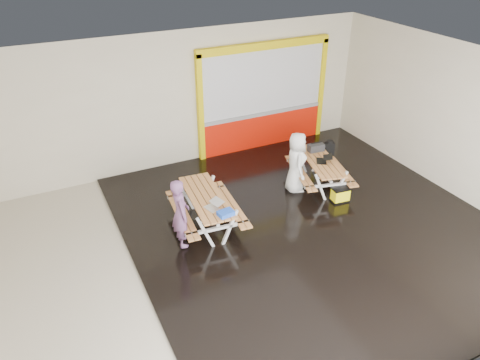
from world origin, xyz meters
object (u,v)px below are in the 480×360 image
toolbox (316,148)px  fluke_bag (340,195)px  picnic_table_left (206,204)px  blue_pouch (226,213)px  laptop_right (324,160)px  picnic_table_right (320,166)px  laptop_left (214,206)px  person_right (296,163)px  dark_case (298,180)px  backpack (329,148)px  person_left (180,213)px

toolbox → fluke_bag: size_ratio=0.97×
picnic_table_left → blue_pouch: bearing=-84.4°
picnic_table_left → laptop_right: size_ratio=4.28×
picnic_table_right → blue_pouch: blue_pouch is taller
picnic_table_right → fluke_bag: (0.00, -0.85, -0.34)m
picnic_table_right → laptop_left: bearing=-164.9°
picnic_table_left → person_right: size_ratio=1.36×
toolbox → picnic_table_left: bearing=-165.5°
dark_case → toolbox: bearing=18.5°
picnic_table_right → backpack: size_ratio=4.98×
picnic_table_left → fluke_bag: picnic_table_left is taller
person_left → person_right: size_ratio=0.97×
backpack → dark_case: backpack is taller
blue_pouch → dark_case: (2.64, 1.47, -0.70)m
laptop_left → backpack: (3.81, 1.41, -0.16)m
laptop_right → fluke_bag: (-0.01, -0.76, -0.56)m
person_left → laptop_right: bearing=-72.8°
backpack → fluke_bag: (-0.64, -1.41, -0.45)m
toolbox → person_right: bearing=-154.5°
laptop_right → backpack: bearing=45.8°
person_left → person_right: bearing=-67.8°
picnic_table_left → laptop_left: bearing=-93.4°
person_left → laptop_left: 0.68m
dark_case → person_left: bearing=-162.7°
blue_pouch → dark_case: blue_pouch is taller
picnic_table_right → blue_pouch: bearing=-158.6°
picnic_table_right → fluke_bag: size_ratio=4.80×
fluke_bag → toolbox: bearing=82.9°
backpack → dark_case: 1.22m
picnic_table_right → laptop_left: size_ratio=5.28×
person_right → backpack: 1.38m
dark_case → laptop_right: bearing=-40.5°
blue_pouch → fluke_bag: bearing=6.5°
fluke_bag → person_right: bearing=124.9°
person_left → fluke_bag: 3.89m
backpack → dark_case: bearing=-164.9°
picnic_table_right → person_right: bearing=172.8°
backpack → fluke_bag: 1.61m
blue_pouch → backpack: backpack is taller
picnic_table_left → fluke_bag: size_ratio=4.79×
picnic_table_left → toolbox: toolbox is taller
person_right → blue_pouch: size_ratio=4.91×
backpack → dark_case: (-1.06, -0.29, -0.54)m
fluke_bag → laptop_right: bearing=89.3°
picnic_table_right → person_right: size_ratio=1.36×
picnic_table_left → person_left: person_left is taller
person_left → dark_case: (3.42, 1.06, -0.69)m
laptop_left → laptop_right: laptop_left is taller
picnic_table_left → dark_case: size_ratio=5.12×
toolbox → fluke_bag: (-0.16, -1.32, -0.60)m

